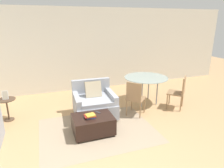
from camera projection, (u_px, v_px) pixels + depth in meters
The scene contains 12 objects.
ground_plane at pixel (110, 156), 3.57m from camera, with size 20.00×20.00×0.00m, color tan.
wall_back at pixel (72, 50), 6.62m from camera, with size 12.00×0.06×2.75m.
area_rug at pixel (98, 130), 4.42m from camera, with size 2.46×1.88×0.01m.
armchair at pixel (94, 103), 4.99m from camera, with size 1.03×0.99×0.90m.
ottoman at pixel (93, 124), 4.25m from camera, with size 0.84×0.63×0.40m.
book_stack at pixel (90, 116), 4.12m from camera, with size 0.23×0.20×0.08m.
tv_remote_primary at pixel (98, 112), 4.37m from camera, with size 0.10×0.14×0.01m.
side_table at pixel (7, 106), 4.77m from camera, with size 0.42×0.42×0.54m.
picture_frame at pixel (5, 95), 4.69m from camera, with size 0.13×0.07×0.21m.
dining_table at pixel (146, 80), 5.71m from camera, with size 1.24×1.24×0.78m.
dining_chair_near_left at pixel (135, 96), 4.96m from camera, with size 0.59×0.59×0.90m.
dining_chair_near_right at pixel (179, 91), 5.39m from camera, with size 0.59×0.59×0.90m.
Camera 1 is at (-0.97, -2.85, 2.32)m, focal length 32.00 mm.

